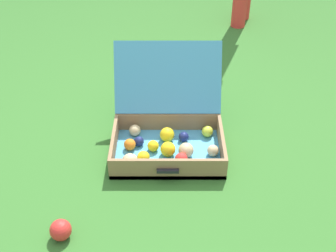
{
  "coord_description": "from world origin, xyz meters",
  "views": [
    {
      "loc": [
        0.07,
        -1.74,
        1.53
      ],
      "look_at": [
        0.07,
        0.05,
        0.19
      ],
      "focal_mm": 46.36,
      "sensor_mm": 36.0,
      "label": 1
    }
  ],
  "objects": [
    {
      "name": "ground_plane",
      "position": [
        0.0,
        0.0,
        0.0
      ],
      "size": [
        16.0,
        16.0,
        0.0
      ],
      "primitive_type": "plane",
      "color": "#336B28"
    },
    {
      "name": "open_suitcase",
      "position": [
        0.07,
        0.12,
        0.11
      ],
      "size": [
        0.59,
        0.62,
        0.49
      ],
      "color": "#4799C6",
      "rests_on": "ground"
    },
    {
      "name": "stray_ball_on_grass",
      "position": [
        -0.39,
        -0.51,
        0.05
      ],
      "size": [
        0.1,
        0.1,
        0.1
      ],
      "primitive_type": "sphere",
      "color": "red",
      "rests_on": "ground"
    }
  ]
}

